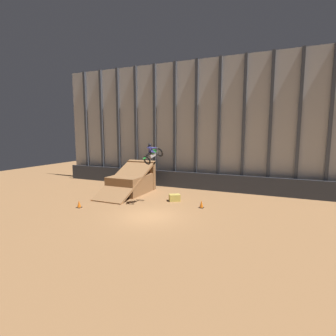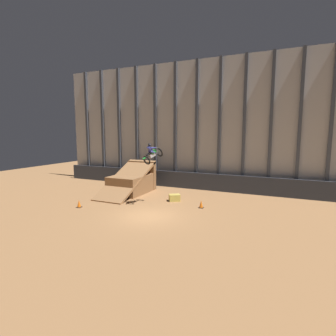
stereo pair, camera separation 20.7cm
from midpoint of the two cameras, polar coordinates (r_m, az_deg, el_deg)
ground_plane at (r=18.27m, az=-4.49°, el=-10.41°), size 60.00×60.00×0.00m
arena_back_wall at (r=27.10m, az=6.01°, el=9.27°), size 32.00×0.40×12.85m
lower_barrier at (r=26.61m, az=5.20°, el=-2.79°), size 31.36×0.20×1.68m
dirt_ramp at (r=25.32m, az=-8.03°, el=-3.00°), size 3.00×6.32×3.00m
rider_bike_solo at (r=20.21m, az=-3.72°, el=3.14°), size 1.30×1.88×1.67m
traffic_cone_near_ramp at (r=21.26m, az=-19.06°, el=-7.42°), size 0.36×0.36×0.58m
traffic_cone_arena_edge at (r=20.21m, az=6.99°, el=-7.82°), size 0.36×0.36×0.58m
hay_bale_trackside at (r=22.00m, az=1.17°, el=-6.48°), size 1.08×0.99×0.57m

